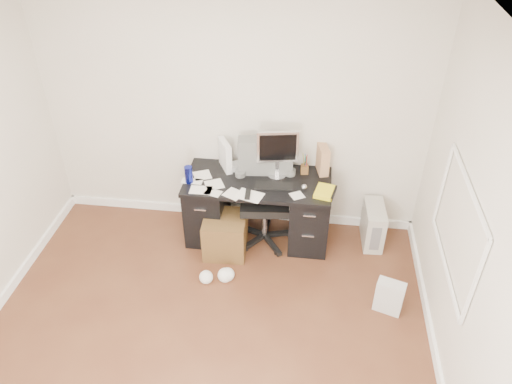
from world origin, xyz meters
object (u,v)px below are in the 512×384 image
Objects in this scene: office_chair at (265,196)px; desk at (258,207)px; lcd_monitor at (277,154)px; wicker_basket at (225,235)px; keyboard at (274,186)px; pc_tower at (373,225)px.

desk is at bearing 155.64° from office_chair.
lcd_monitor is 1.22× the size of wicker_basket.
wicker_basket is at bearing -162.89° from keyboard.
wicker_basket is at bearing -138.27° from desk.
wicker_basket is at bearing -152.58° from office_chair.
lcd_monitor is at bearing 175.33° from pc_tower.
lcd_monitor is 0.46× the size of office_chair.
office_chair reaches higher than desk.
office_chair is at bearing 140.27° from keyboard.
keyboard is 0.88× the size of wicker_basket.
lcd_monitor reaches higher than keyboard.
desk is at bearing -160.14° from lcd_monitor.
keyboard is 1.20m from pc_tower.
keyboard reaches higher than wicker_basket.
office_chair reaches higher than wicker_basket.
lcd_monitor is 0.33m from keyboard.
desk is 3.93× the size of keyboard.
lcd_monitor is at bearing 37.61° from wicker_basket.
keyboard is (0.18, -0.10, 0.36)m from desk.
office_chair is at bearing 32.84° from wicker_basket.
desk is 0.65m from lcd_monitor.
desk is 1.31× the size of office_chair.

